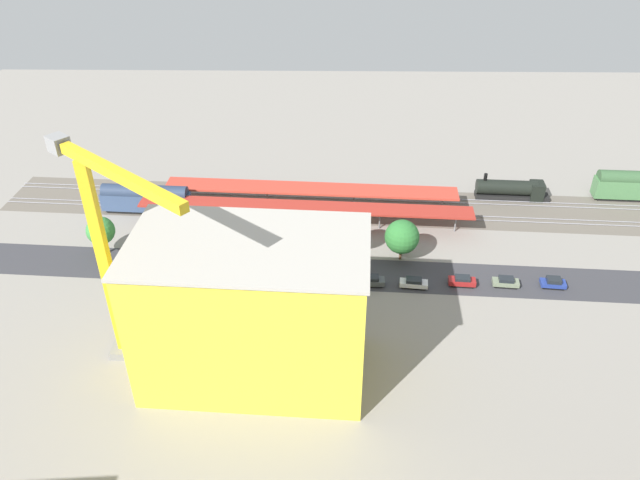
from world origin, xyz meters
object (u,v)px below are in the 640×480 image
platform_canopy_near (305,207)px  street_tree_1 (101,231)px  parked_car_2 (462,281)px  parked_car_3 (414,283)px  locomotive (513,190)px  parked_car_1 (506,282)px  box_truck_0 (308,295)px  street_tree_4 (352,228)px  parked_car_5 (323,281)px  parked_car_6 (283,283)px  street_tree_0 (207,233)px  passenger_coach (639,185)px  freight_coach_far (146,198)px  box_truck_2 (218,296)px  parked_car_4 (371,281)px  construction_building (253,312)px  tower_crane (108,247)px  street_tree_2 (402,237)px  traffic_light (298,266)px  parked_car_7 (232,281)px  platform_canopy_far (310,189)px  box_truck_1 (211,293)px  parked_car_0 (553,283)px  street_tree_3 (194,231)px

platform_canopy_near → street_tree_1: (34.95, 9.91, 0.75)m
parked_car_2 → parked_car_3: (7.97, 0.60, -0.03)m
locomotive → parked_car_1: locomotive is taller
parked_car_3 → box_truck_0: bearing=14.2°
street_tree_4 → box_truck_0: bearing=62.0°
parked_car_5 → parked_car_6: (6.51, 0.61, 0.01)m
street_tree_0 → street_tree_1: 18.54m
passenger_coach → parked_car_6: (69.56, 29.86, -2.54)m
freight_coach_far → box_truck_2: (-18.39, 28.42, -1.33)m
parked_car_2 → street_tree_4: street_tree_4 is taller
parked_car_4 → construction_building: size_ratio=0.16×
parked_car_5 → tower_crane: bearing=33.1°
passenger_coach → parked_car_2: 49.70m
parked_car_6 → parked_car_2: bearing=-178.4°
platform_canopy_near → passenger_coach: (-66.62, -10.98, -0.72)m
box_truck_2 → street_tree_2: street_tree_2 is taller
traffic_light → parked_car_1: bearing=-177.6°
box_truck_2 → traffic_light: 13.37m
parked_car_7 → box_truck_0: (-12.61, 4.31, 0.81)m
parked_car_2 → street_tree_4: (17.96, -8.53, 4.79)m
platform_canopy_far → traffic_light: bearing=87.6°
locomotive → construction_building: size_ratio=0.51×
parked_car_7 → street_tree_2: (-28.34, -7.92, 3.83)m
street_tree_4 → traffic_light: street_tree_4 is taller
locomotive → freight_coach_far: (72.75, 6.38, 1.09)m
parked_car_7 → parked_car_4: bearing=-178.9°
parked_car_1 → street_tree_2: street_tree_2 is taller
platform_canopy_far → parked_car_4: (-10.61, 25.67, -3.05)m
platform_canopy_near → parked_car_6: (2.95, 18.89, -3.26)m
parked_car_2 → box_truck_1: bearing=6.7°
parked_car_1 → box_truck_1: size_ratio=0.50×
box_truck_0 → parked_car_0: bearing=-173.2°
parked_car_3 → street_tree_0: (34.82, -8.54, 3.95)m
parked_car_7 → box_truck_1: (2.58, 4.13, 0.84)m
box_truck_0 → parked_car_2: bearing=-168.9°
freight_coach_far → box_truck_2: 33.88m
parked_car_1 → traffic_light: 34.10m
parked_car_2 → parked_car_5: parked_car_2 is taller
platform_canopy_near → street_tree_3: street_tree_3 is taller
parked_car_6 → street_tree_0: (13.46, -8.74, 3.92)m
street_tree_3 → street_tree_4: 26.97m
parked_car_1 → box_truck_2: bearing=7.0°
traffic_light → parked_car_3: bearing=-177.1°
parked_car_1 → parked_car_4: (22.07, 0.10, 0.06)m
passenger_coach → parked_car_0: 38.85m
freight_coach_far → platform_canopy_far: bearing=-175.0°
platform_canopy_near → parked_car_0: bearing=156.1°
parked_car_5 → box_truck_1: 18.11m
passenger_coach → box_truck_1: passenger_coach is taller
freight_coach_far → street_tree_4: bearing=160.3°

